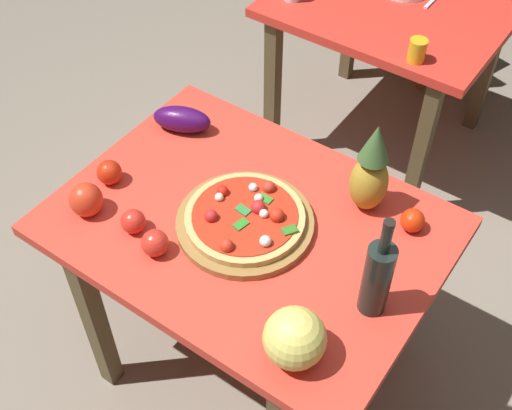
{
  "coord_description": "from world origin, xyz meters",
  "views": [
    {
      "loc": [
        0.76,
        -1.05,
        2.27
      ],
      "look_at": [
        0.0,
        0.03,
        0.83
      ],
      "focal_mm": 46.26,
      "sensor_mm": 36.0,
      "label": 1
    }
  ],
  "objects": [
    {
      "name": "ground_plane",
      "position": [
        0.0,
        0.0,
        0.0
      ],
      "size": [
        10.0,
        10.0,
        0.0
      ],
      "primitive_type": "plane",
      "color": "gray"
    },
    {
      "name": "display_table",
      "position": [
        0.0,
        0.0,
        0.67
      ],
      "size": [
        1.14,
        0.84,
        0.78
      ],
      "color": "brown",
      "rests_on": "ground_plane"
    },
    {
      "name": "background_table",
      "position": [
        -0.22,
        1.4,
        0.66
      ],
      "size": [
        0.98,
        0.85,
        0.78
      ],
      "color": "brown",
      "rests_on": "ground_plane"
    },
    {
      "name": "pizza_board",
      "position": [
        0.0,
        -0.02,
        0.79
      ],
      "size": [
        0.41,
        0.41,
        0.02
      ],
      "primitive_type": "cylinder",
      "color": "olive",
      "rests_on": "display_table"
    },
    {
      "name": "pizza",
      "position": [
        0.01,
        -0.02,
        0.82
      ],
      "size": [
        0.36,
        0.36,
        0.06
      ],
      "color": "tan",
      "rests_on": "pizza_board"
    },
    {
      "name": "wine_bottle",
      "position": [
        0.44,
        -0.05,
        0.91
      ],
      "size": [
        0.08,
        0.08,
        0.34
      ],
      "color": "black",
      "rests_on": "display_table"
    },
    {
      "name": "pineapple_left",
      "position": [
        0.25,
        0.26,
        0.92
      ],
      "size": [
        0.11,
        0.11,
        0.32
      ],
      "color": "#AC902C",
      "rests_on": "display_table"
    },
    {
      "name": "melon",
      "position": [
        0.35,
        -0.3,
        0.86
      ],
      "size": [
        0.16,
        0.16,
        0.16
      ],
      "primitive_type": "sphere",
      "color": "#DED363",
      "rests_on": "display_table"
    },
    {
      "name": "bell_pepper",
      "position": [
        -0.42,
        -0.24,
        0.83
      ],
      "size": [
        0.1,
        0.1,
        0.11
      ],
      "primitive_type": "ellipsoid",
      "color": "red",
      "rests_on": "display_table"
    },
    {
      "name": "eggplant",
      "position": [
        -0.43,
        0.21,
        0.82
      ],
      "size": [
        0.22,
        0.16,
        0.09
      ],
      "primitive_type": "ellipsoid",
      "rotation": [
        0.0,
        0.0,
        0.4
      ],
      "color": "#3B0D4D",
      "rests_on": "display_table"
    },
    {
      "name": "tomato_near_board",
      "position": [
        -0.46,
        -0.11,
        0.82
      ],
      "size": [
        0.08,
        0.08,
        0.08
      ],
      "primitive_type": "sphere",
      "color": "red",
      "rests_on": "display_table"
    },
    {
      "name": "tomato_by_bottle",
      "position": [
        -0.26,
        -0.22,
        0.81
      ],
      "size": [
        0.07,
        0.07,
        0.07
      ],
      "primitive_type": "sphere",
      "color": "red",
      "rests_on": "display_table"
    },
    {
      "name": "tomato_at_corner",
      "position": [
        0.41,
        0.26,
        0.81
      ],
      "size": [
        0.07,
        0.07,
        0.07
      ],
      "primitive_type": "sphere",
      "color": "red",
      "rests_on": "display_table"
    },
    {
      "name": "tomato_beside_pepper",
      "position": [
        -0.15,
        -0.25,
        0.82
      ],
      "size": [
        0.08,
        0.08,
        0.08
      ],
      "primitive_type": "sphere",
      "color": "red",
      "rests_on": "display_table"
    },
    {
      "name": "drinking_glass_juice",
      "position": [
        0.05,
        1.04,
        0.82
      ],
      "size": [
        0.07,
        0.07,
        0.09
      ],
      "primitive_type": "cylinder",
      "color": "gold",
      "rests_on": "background_table"
    }
  ]
}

